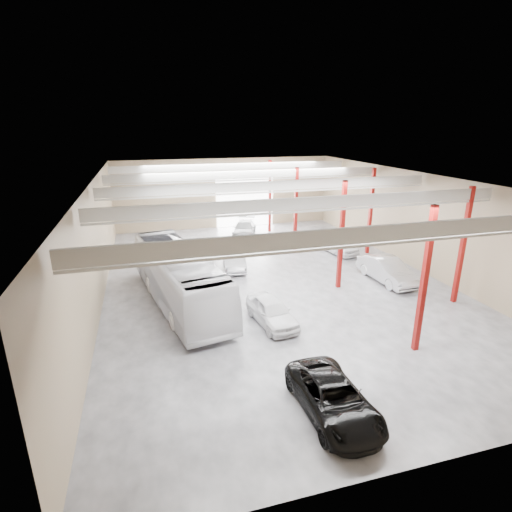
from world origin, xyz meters
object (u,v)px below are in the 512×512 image
car_row_c (244,229)px  car_row_a (272,311)px  car_right_far (337,244)px  car_right_near (387,270)px  car_row_b (234,259)px  black_sedan (333,398)px  coach_bus (179,276)px

car_row_c → car_row_a: bearing=-80.0°
car_row_a → car_right_far: car_right_far is taller
car_right_near → car_right_far: car_right_near is taller
car_row_b → car_row_c: 9.03m
car_right_near → car_right_far: size_ratio=1.15×
black_sedan → car_row_c: 25.18m
coach_bus → car_right_near: bearing=-12.6°
car_row_c → black_sedan: bearing=-77.2°
car_row_b → car_right_far: car_right_far is taller
black_sedan → car_row_b: (0.00, 16.47, 0.05)m
car_row_a → coach_bus: bearing=131.0°
coach_bus → black_sedan: bearing=-79.4°
coach_bus → car_right_near: coach_bus is taller
coach_bus → car_row_a: size_ratio=2.87×
black_sedan → car_row_b: bearing=89.0°
car_row_b → black_sedan: bearing=-81.4°
coach_bus → car_right_far: coach_bus is taller
coach_bus → black_sedan: size_ratio=2.48×
coach_bus → car_row_c: 15.54m
car_row_a → car_right_near: (9.44, 3.63, 0.10)m
car_right_near → car_right_far: 6.78m
car_right_far → black_sedan: bearing=-127.3°
black_sedan → coach_bus: bearing=110.5°
black_sedan → car_row_c: (2.97, 25.00, 0.04)m
black_sedan → car_right_near: car_right_near is taller
coach_bus → car_row_b: bearing=37.5°
car_row_b → car_row_a: bearing=-81.4°
coach_bus → car_row_b: (4.50, 5.06, -0.96)m
car_row_b → car_row_c: (2.97, 8.53, -0.01)m
car_row_a → car_row_c: size_ratio=0.85×
car_right_far → coach_bus: bearing=-165.1°
car_row_b → car_right_far: 9.22m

